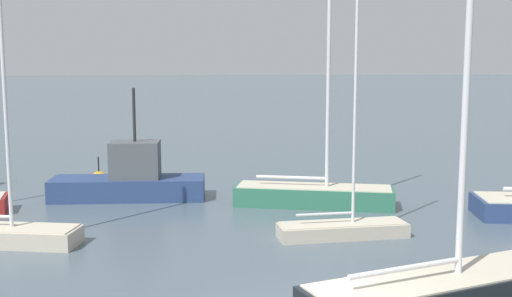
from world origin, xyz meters
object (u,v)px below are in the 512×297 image
sailboat_5 (0,230)px  sailboat_0 (343,226)px  channel_buoy_0 (99,179)px  fishing_boat_1 (130,180)px  sailboat_4 (440,286)px  sailboat_3 (314,193)px

sailboat_5 → sailboat_0: bearing=10.9°
channel_buoy_0 → sailboat_5: bearing=-102.9°
sailboat_5 → fishing_boat_1: 7.17m
sailboat_0 → sailboat_4: sailboat_4 is taller
sailboat_4 → fishing_boat_1: size_ratio=2.01×
sailboat_4 → sailboat_0: bearing=77.8°
sailboat_4 → sailboat_5: bearing=131.7°
fishing_boat_1 → channel_buoy_0: 3.02m
sailboat_3 → fishing_boat_1: bearing=179.2°
sailboat_0 → fishing_boat_1: bearing=133.4°
sailboat_5 → fishing_boat_1: sailboat_5 is taller
sailboat_4 → channel_buoy_0: bearing=103.8°
sailboat_4 → fishing_boat_1: 15.18m
sailboat_3 → sailboat_4: 10.78m
sailboat_3 → sailboat_4: bearing=-70.8°
sailboat_3 → sailboat_4: (0.43, -10.77, 0.08)m
sailboat_4 → channel_buoy_0: 18.17m
fishing_boat_1 → sailboat_4: bearing=-55.3°
sailboat_0 → sailboat_3: sailboat_3 is taller
channel_buoy_0 → fishing_boat_1: bearing=-58.3°
fishing_boat_1 → sailboat_0: bearing=-39.3°
sailboat_4 → channel_buoy_0: size_ratio=9.15×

